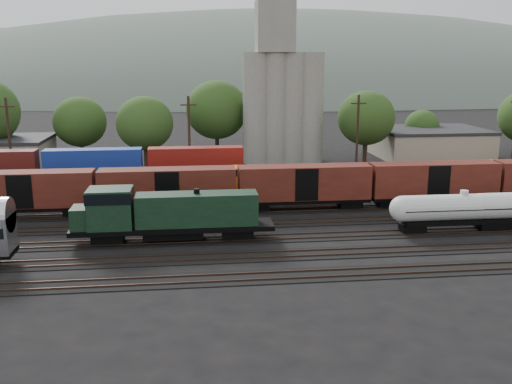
{
  "coord_description": "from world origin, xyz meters",
  "views": [
    {
      "loc": [
        -11.81,
        -57.3,
        17.02
      ],
      "look_at": [
        -4.97,
        2.0,
        3.0
      ],
      "focal_mm": 40.0,
      "sensor_mm": 36.0,
      "label": 1
    }
  ],
  "objects": [
    {
      "name": "tracks",
      "position": [
        0.0,
        0.0,
        0.05
      ],
      "size": [
        180.0,
        33.2,
        0.2
      ],
      "color": "black",
      "rests_on": "ground"
    },
    {
      "name": "tank_car_a",
      "position": [
        15.06,
        -5.0,
        2.38
      ],
      "size": [
        15.14,
        2.71,
        3.97
      ],
      "color": "silver",
      "rests_on": "ground"
    },
    {
      "name": "boxcar_string",
      "position": [
        0.91,
        5.0,
        3.12
      ],
      "size": [
        138.2,
        2.9,
        4.2
      ],
      "color": "black",
      "rests_on": "ground"
    },
    {
      "name": "container_wall",
      "position": [
        -8.86,
        15.0,
        2.58
      ],
      "size": [
        161.21,
        2.6,
        5.8
      ],
      "color": "black",
      "rests_on": "ground"
    },
    {
      "name": "grain_silo",
      "position": [
        3.28,
        36.0,
        11.26
      ],
      "size": [
        13.4,
        5.0,
        29.0
      ],
      "color": "gray",
      "rests_on": "ground"
    },
    {
      "name": "green_locomotive",
      "position": [
        -14.71,
        -5.0,
        2.85
      ],
      "size": [
        19.01,
        3.35,
        5.03
      ],
      "color": "black",
      "rests_on": "ground"
    },
    {
      "name": "orange_locomotive",
      "position": [
        -1.71,
        10.0,
        2.31
      ],
      "size": [
        16.07,
        2.68,
        4.02
      ],
      "color": "black",
      "rests_on": "ground"
    },
    {
      "name": "distant_hills",
      "position": [
        23.92,
        260.0,
        -20.56
      ],
      "size": [
        860.0,
        286.0,
        130.0
      ],
      "color": "#59665B",
      "rests_on": "ground"
    },
    {
      "name": "tree_band",
      "position": [
        -10.33,
        36.33,
        7.7
      ],
      "size": [
        161.22,
        20.11,
        14.44
      ],
      "color": "black",
      "rests_on": "ground"
    },
    {
      "name": "industrial_sheds",
      "position": [
        6.63,
        35.25,
        2.56
      ],
      "size": [
        119.38,
        17.26,
        5.1
      ],
      "color": "#9E937F",
      "rests_on": "ground"
    },
    {
      "name": "ground",
      "position": [
        0.0,
        0.0,
        0.0
      ],
      "size": [
        600.0,
        600.0,
        0.0
      ],
      "primitive_type": "plane",
      "color": "black"
    },
    {
      "name": "utility_poles",
      "position": [
        0.0,
        22.0,
        6.21
      ],
      "size": [
        122.2,
        0.36,
        12.0
      ],
      "color": "black",
      "rests_on": "ground"
    }
  ]
}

